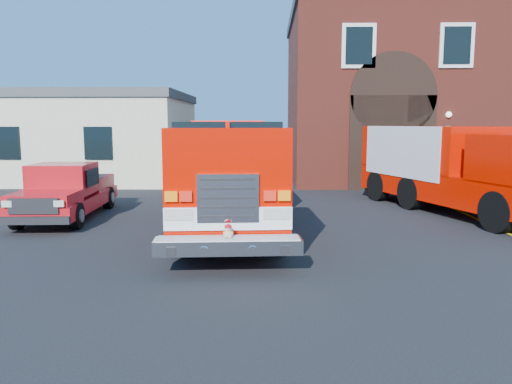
{
  "coord_description": "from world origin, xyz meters",
  "views": [
    {
      "loc": [
        0.26,
        -12.27,
        2.82
      ],
      "look_at": [
        0.0,
        -1.2,
        1.3
      ],
      "focal_mm": 35.0,
      "sensor_mm": 36.0,
      "label": 1
    }
  ],
  "objects_px": {
    "fire_engine": "(229,172)",
    "pickup_truck": "(67,192)",
    "side_building": "(86,136)",
    "secondary_truck": "(459,166)",
    "fire_station": "(438,96)"
  },
  "relations": [
    {
      "from": "side_building",
      "to": "secondary_truck",
      "type": "xyz_separation_m",
      "value": [
        15.35,
        -9.31,
        -0.71
      ]
    },
    {
      "from": "pickup_truck",
      "to": "secondary_truck",
      "type": "height_order",
      "value": "secondary_truck"
    },
    {
      "from": "fire_station",
      "to": "fire_engine",
      "type": "xyz_separation_m",
      "value": [
        -9.81,
        -12.54,
        -2.76
      ]
    },
    {
      "from": "fire_engine",
      "to": "pickup_truck",
      "type": "relative_size",
      "value": 1.85
    },
    {
      "from": "fire_engine",
      "to": "secondary_truck",
      "type": "xyz_separation_m",
      "value": [
        7.17,
        2.25,
        -0.0
      ]
    },
    {
      "from": "fire_station",
      "to": "side_building",
      "type": "distance_m",
      "value": 18.13
    },
    {
      "from": "side_building",
      "to": "pickup_truck",
      "type": "relative_size",
      "value": 1.98
    },
    {
      "from": "pickup_truck",
      "to": "fire_engine",
      "type": "bearing_deg",
      "value": -11.04
    },
    {
      "from": "fire_station",
      "to": "fire_engine",
      "type": "height_order",
      "value": "fire_station"
    },
    {
      "from": "fire_station",
      "to": "pickup_truck",
      "type": "bearing_deg",
      "value": -141.91
    },
    {
      "from": "fire_station",
      "to": "pickup_truck",
      "type": "relative_size",
      "value": 2.94
    },
    {
      "from": "side_building",
      "to": "fire_engine",
      "type": "distance_m",
      "value": 14.17
    },
    {
      "from": "fire_engine",
      "to": "secondary_truck",
      "type": "bearing_deg",
      "value": 17.4
    },
    {
      "from": "side_building",
      "to": "secondary_truck",
      "type": "height_order",
      "value": "side_building"
    },
    {
      "from": "fire_engine",
      "to": "pickup_truck",
      "type": "xyz_separation_m",
      "value": [
        -4.95,
        0.97,
        -0.71
      ]
    }
  ]
}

